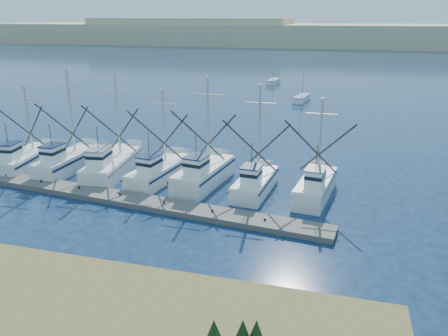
{
  "coord_description": "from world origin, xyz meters",
  "views": [
    {
      "loc": [
        8.34,
        -22.93,
        13.94
      ],
      "look_at": [
        -0.02,
        8.0,
        2.76
      ],
      "focal_mm": 35.0,
      "sensor_mm": 36.0,
      "label": 1
    }
  ],
  "objects": [
    {
      "name": "dune_ridge",
      "position": [
        0.0,
        210.0,
        5.0
      ],
      "size": [
        360.0,
        60.0,
        10.0
      ],
      "primitive_type": "cube",
      "color": "tan",
      "rests_on": "ground"
    },
    {
      "name": "trawler_fleet",
      "position": [
        -7.69,
        10.73,
        0.97
      ],
      "size": [
        30.94,
        9.16,
        9.44
      ],
      "color": "white",
      "rests_on": "ground"
    },
    {
      "name": "ground",
      "position": [
        0.0,
        0.0,
        0.0
      ],
      "size": [
        500.0,
        500.0,
        0.0
      ],
      "primitive_type": "plane",
      "color": "#0C1B36",
      "rests_on": "ground"
    },
    {
      "name": "sailboat_far",
      "position": [
        -6.23,
        71.9,
        0.5
      ],
      "size": [
        2.26,
        5.73,
        8.1
      ],
      "rotation": [
        0.0,
        0.0,
        -0.09
      ],
      "color": "white",
      "rests_on": "ground"
    },
    {
      "name": "floating_dock",
      "position": [
        -7.03,
        5.73,
        0.21
      ],
      "size": [
        31.85,
        5.72,
        0.42
      ],
      "primitive_type": "cube",
      "rotation": [
        0.0,
        0.0,
        -0.11
      ],
      "color": "#625C58",
      "rests_on": "ground"
    },
    {
      "name": "sailboat_near",
      "position": [
        1.73,
        52.96,
        0.5
      ],
      "size": [
        2.55,
        6.13,
        8.1
      ],
      "rotation": [
        0.0,
        0.0,
        -0.14
      ],
      "color": "white",
      "rests_on": "ground"
    }
  ]
}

